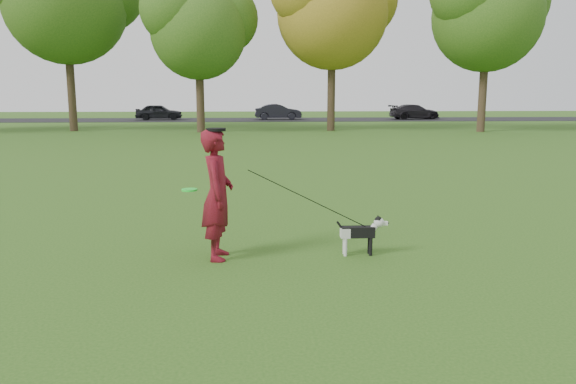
{
  "coord_description": "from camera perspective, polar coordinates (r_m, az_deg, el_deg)",
  "views": [
    {
      "loc": [
        -0.62,
        -8.66,
        2.46
      ],
      "look_at": [
        -0.16,
        -0.33,
        0.95
      ],
      "focal_mm": 35.0,
      "sensor_mm": 36.0,
      "label": 1
    }
  ],
  "objects": [
    {
      "name": "car_right",
      "position": [
        50.59,
        12.74,
        7.95
      ],
      "size": [
        4.6,
        2.43,
        1.27
      ],
      "primitive_type": "imported",
      "rotation": [
        0.0,
        0.0,
        1.73
      ],
      "color": "black",
      "rests_on": "road"
    },
    {
      "name": "dog",
      "position": [
        8.57,
        7.51,
        -3.94
      ],
      "size": [
        0.8,
        0.16,
        0.61
      ],
      "color": "black",
      "rests_on": "ground"
    },
    {
      "name": "ground",
      "position": [
        9.02,
        0.91,
        -5.57
      ],
      "size": [
        120.0,
        120.0,
        0.0
      ],
      "primitive_type": "plane",
      "color": "#285116",
      "rests_on": "ground"
    },
    {
      "name": "car_left",
      "position": [
        49.4,
        -12.97,
        7.93
      ],
      "size": [
        3.97,
        1.79,
        1.33
      ],
      "primitive_type": "imported",
      "rotation": [
        0.0,
        0.0,
        1.63
      ],
      "color": "black",
      "rests_on": "road"
    },
    {
      "name": "road",
      "position": [
        48.73,
        -2.42,
        7.35
      ],
      "size": [
        120.0,
        7.0,
        0.02
      ],
      "primitive_type": "cube",
      "color": "black",
      "rests_on": "ground"
    },
    {
      "name": "man_held_items",
      "position": [
        8.28,
        2.02,
        -0.69
      ],
      "size": [
        2.79,
        0.3,
        1.52
      ],
      "color": "#20FF35",
      "rests_on": "ground"
    },
    {
      "name": "man",
      "position": [
        8.27,
        -7.18,
        -0.27
      ],
      "size": [
        0.48,
        0.72,
        1.92
      ],
      "primitive_type": "imported",
      "rotation": [
        0.0,
        0.0,
        1.54
      ],
      "color": "#600D0E",
      "rests_on": "ground"
    },
    {
      "name": "tree_row",
      "position": [
        35.09,
        -4.66,
        18.32
      ],
      "size": [
        51.74,
        8.86,
        12.01
      ],
      "color": "#38281C",
      "rests_on": "ground"
    },
    {
      "name": "car_mid",
      "position": [
        48.73,
        -1.01,
        8.15
      ],
      "size": [
        4.01,
        1.42,
        1.32
      ],
      "primitive_type": "imported",
      "rotation": [
        0.0,
        0.0,
        1.58
      ],
      "color": "black",
      "rests_on": "road"
    }
  ]
}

